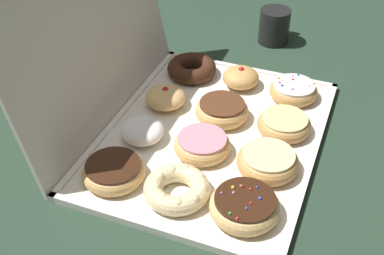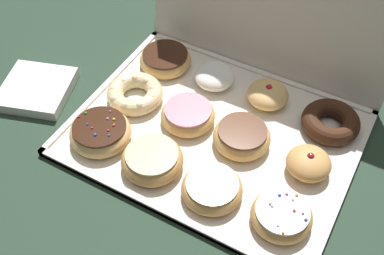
% 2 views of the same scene
% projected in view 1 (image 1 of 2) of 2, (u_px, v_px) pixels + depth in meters
% --- Properties ---
extents(ground_plane, '(3.00, 3.00, 0.00)m').
position_uv_depth(ground_plane, '(212.00, 138.00, 1.05)').
color(ground_plane, '#233828').
extents(donut_box, '(0.55, 0.42, 0.01)m').
position_uv_depth(donut_box, '(212.00, 136.00, 1.05)').
color(donut_box, silver).
rests_on(donut_box, ground).
extents(box_lid_open, '(0.55, 0.10, 0.43)m').
position_uv_depth(box_lid_open, '(88.00, 22.00, 1.00)').
color(box_lid_open, silver).
rests_on(box_lid_open, ground).
extents(sprinkle_donut_0, '(0.12, 0.12, 0.04)m').
position_uv_depth(sprinkle_donut_0, '(245.00, 206.00, 0.86)').
color(sprinkle_donut_0, '#E5B770').
rests_on(sprinkle_donut_0, donut_box).
extents(glazed_ring_donut_1, '(0.12, 0.12, 0.04)m').
position_uv_depth(glazed_ring_donut_1, '(268.00, 162.00, 0.95)').
color(glazed_ring_donut_1, tan).
rests_on(glazed_ring_donut_1, donut_box).
extents(glazed_ring_donut_2, '(0.11, 0.11, 0.03)m').
position_uv_depth(glazed_ring_donut_2, '(284.00, 124.00, 1.04)').
color(glazed_ring_donut_2, tan).
rests_on(glazed_ring_donut_2, donut_box).
extents(sprinkle_donut_3, '(0.11, 0.11, 0.04)m').
position_uv_depth(sprinkle_donut_3, '(294.00, 90.00, 1.14)').
color(sprinkle_donut_3, tan).
rests_on(sprinkle_donut_3, donut_box).
extents(cruller_donut_4, '(0.12, 0.12, 0.04)m').
position_uv_depth(cruller_donut_4, '(179.00, 189.00, 0.90)').
color(cruller_donut_4, beige).
rests_on(cruller_donut_4, donut_box).
extents(pink_frosted_donut_5, '(0.11, 0.11, 0.04)m').
position_uv_depth(pink_frosted_donut_5, '(201.00, 144.00, 0.99)').
color(pink_frosted_donut_5, tan).
rests_on(pink_frosted_donut_5, donut_box).
extents(chocolate_frosted_donut_6, '(0.11, 0.11, 0.04)m').
position_uv_depth(chocolate_frosted_donut_6, '(222.00, 110.00, 1.08)').
color(chocolate_frosted_donut_6, tan).
rests_on(chocolate_frosted_donut_6, donut_box).
extents(jelly_filled_donut_7, '(0.08, 0.08, 0.05)m').
position_uv_depth(jelly_filled_donut_7, '(239.00, 77.00, 1.18)').
color(jelly_filled_donut_7, tan).
rests_on(jelly_filled_donut_7, donut_box).
extents(chocolate_frosted_donut_8, '(0.12, 0.12, 0.04)m').
position_uv_depth(chocolate_frosted_donut_8, '(114.00, 171.00, 0.93)').
color(chocolate_frosted_donut_8, tan).
rests_on(chocolate_frosted_donut_8, donut_box).
extents(powdered_filled_donut_9, '(0.09, 0.09, 0.04)m').
position_uv_depth(powdered_filled_donut_9, '(142.00, 131.00, 1.02)').
color(powdered_filled_donut_9, white).
rests_on(powdered_filled_donut_9, donut_box).
extents(jelly_filled_donut_10, '(0.09, 0.09, 0.05)m').
position_uv_depth(jelly_filled_donut_10, '(166.00, 97.00, 1.11)').
color(jelly_filled_donut_10, '#E5B770').
rests_on(jelly_filled_donut_10, donut_box).
extents(chocolate_cake_ring_donut_11, '(0.12, 0.12, 0.04)m').
position_uv_depth(chocolate_cake_ring_donut_11, '(192.00, 68.00, 1.22)').
color(chocolate_cake_ring_donut_11, '#381E11').
rests_on(chocolate_cake_ring_donut_11, donut_box).
extents(coffee_mug, '(0.10, 0.08, 0.09)m').
position_uv_depth(coffee_mug, '(275.00, 25.00, 1.35)').
color(coffee_mug, black).
rests_on(coffee_mug, ground).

